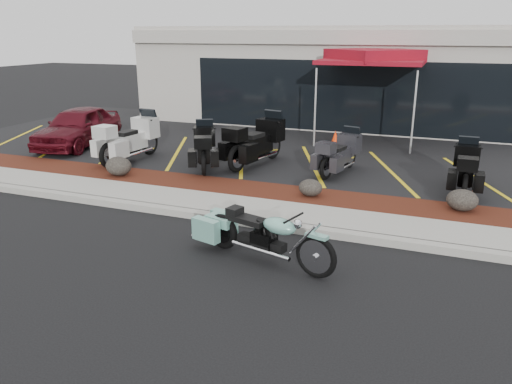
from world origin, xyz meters
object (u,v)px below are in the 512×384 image
at_px(popup_canopy, 373,58).
at_px(parked_car, 78,127).
at_px(hero_cruiser, 316,250).
at_px(traffic_cone, 335,138).
at_px(touring_white, 149,132).

bearing_deg(popup_canopy, parked_car, -155.75).
bearing_deg(parked_car, popup_canopy, 16.76).
height_order(hero_cruiser, popup_canopy, popup_canopy).
xyz_separation_m(hero_cruiser, parked_car, (-9.64, 6.08, 0.31)).
bearing_deg(traffic_cone, popup_canopy, 54.04).
bearing_deg(popup_canopy, touring_white, -144.36).
xyz_separation_m(touring_white, parked_car, (-2.89, 0.25, -0.06)).
distance_m(touring_white, traffic_cone, 6.08).
relative_size(parked_car, popup_canopy, 1.11).
height_order(hero_cruiser, traffic_cone, hero_cruiser).
bearing_deg(traffic_cone, hero_cruiser, -79.63).
bearing_deg(hero_cruiser, touring_white, 154.97).
bearing_deg(touring_white, parked_car, 91.29).
xyz_separation_m(touring_white, traffic_cone, (5.08, 3.32, -0.45)).
bearing_deg(parked_car, traffic_cone, 11.91).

